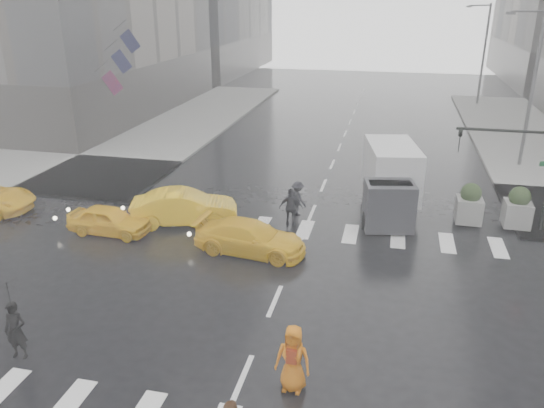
% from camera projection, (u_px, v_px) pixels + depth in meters
% --- Properties ---
extents(ground, '(120.00, 120.00, 0.00)m').
position_uv_depth(ground, '(275.00, 301.00, 17.85)').
color(ground, black).
rests_on(ground, ground).
extents(sidewalk_nw, '(35.00, 35.00, 0.15)m').
position_uv_depth(sidewalk_nw, '(62.00, 139.00, 37.77)').
color(sidewalk_nw, slate).
rests_on(sidewalk_nw, ground).
extents(road_markings, '(18.00, 48.00, 0.01)m').
position_uv_depth(road_markings, '(275.00, 301.00, 17.85)').
color(road_markings, silver).
rests_on(road_markings, ground).
extents(traffic_signal_pole, '(4.45, 0.42, 4.50)m').
position_uv_depth(traffic_signal_pole, '(528.00, 160.00, 22.05)').
color(traffic_signal_pole, black).
rests_on(traffic_signal_pole, ground).
extents(street_lamp_near, '(2.15, 0.22, 9.00)m').
position_uv_depth(street_lamp_near, '(531.00, 83.00, 30.09)').
color(street_lamp_near, '#59595B').
rests_on(street_lamp_near, ground).
extents(street_lamp_far, '(2.15, 0.22, 9.00)m').
position_uv_depth(street_lamp_far, '(483.00, 50.00, 48.23)').
color(street_lamp_far, '#59595B').
rests_on(street_lamp_far, ground).
extents(planter_west, '(1.10, 1.10, 1.80)m').
position_uv_depth(planter_west, '(469.00, 204.00, 23.46)').
color(planter_west, slate).
rests_on(planter_west, ground).
extents(planter_mid, '(1.10, 1.10, 1.80)m').
position_uv_depth(planter_mid, '(518.00, 208.00, 23.04)').
color(planter_mid, slate).
rests_on(planter_mid, ground).
extents(flag_cluster, '(2.87, 3.06, 4.69)m').
position_uv_depth(flag_cluster, '(117.00, 59.00, 35.71)').
color(flag_cluster, '#59595B').
rests_on(flag_cluster, ground).
extents(pedestrian_black, '(1.06, 1.07, 2.43)m').
position_uv_depth(pedestrian_black, '(11.00, 308.00, 14.53)').
color(pedestrian_black, black).
rests_on(pedestrian_black, ground).
extents(pedestrian_orange, '(0.95, 0.65, 1.88)m').
position_uv_depth(pedestrian_orange, '(293.00, 358.00, 13.53)').
color(pedestrian_orange, '#C9660E').
rests_on(pedestrian_orange, ground).
extents(pedestrian_far_a, '(1.12, 0.79, 1.76)m').
position_uv_depth(pedestrian_far_a, '(291.00, 208.00, 23.36)').
color(pedestrian_far_a, black).
rests_on(pedestrian_far_a, ground).
extents(pedestrian_far_b, '(1.19, 1.12, 1.63)m').
position_uv_depth(pedestrian_far_b, '(298.00, 198.00, 24.58)').
color(pedestrian_far_b, black).
rests_on(pedestrian_far_b, ground).
extents(taxi_front, '(3.64, 1.59, 1.22)m').
position_uv_depth(taxi_front, '(109.00, 220.00, 22.72)').
color(taxi_front, yellow).
rests_on(taxi_front, ground).
extents(taxi_mid, '(4.95, 3.00, 1.54)m').
position_uv_depth(taxi_mid, '(184.00, 207.00, 23.66)').
color(taxi_mid, yellow).
rests_on(taxi_mid, ground).
extents(taxi_rear, '(4.13, 2.24, 1.30)m').
position_uv_depth(taxi_rear, '(250.00, 237.00, 21.00)').
color(taxi_rear, yellow).
rests_on(taxi_rear, ground).
extents(box_truck, '(2.16, 5.77, 3.06)m').
position_uv_depth(box_truck, '(391.00, 179.00, 24.63)').
color(box_truck, silver).
rests_on(box_truck, ground).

